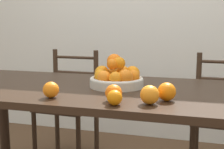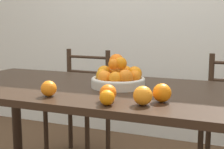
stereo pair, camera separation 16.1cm
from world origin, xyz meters
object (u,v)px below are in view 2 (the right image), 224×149
object	(u,v)px
orange_loose_3	(107,98)
chair_left	(80,106)
orange_loose_4	(49,89)
orange_loose_2	(143,96)
orange_loose_0	(108,93)
orange_loose_1	(162,93)
fruit_bowl	(118,77)

from	to	relation	value
orange_loose_3	chair_left	bearing A→B (deg)	123.47
orange_loose_4	orange_loose_2	bearing A→B (deg)	1.17
orange_loose_0	orange_loose_1	size ratio (longest dim) A/B	0.92
orange_loose_4	chair_left	distance (m)	1.13
orange_loose_0	orange_loose_2	xyz separation A→B (m)	(0.16, -0.01, 0.00)
fruit_bowl	orange_loose_0	distance (m)	0.33
orange_loose_0	chair_left	xyz separation A→B (m)	(-0.67, 0.99, -0.36)
fruit_bowl	chair_left	size ratio (longest dim) A/B	0.32
orange_loose_0	orange_loose_3	distance (m)	0.07
fruit_bowl	chair_left	xyz separation A→B (m)	(-0.60, 0.67, -0.38)
orange_loose_0	orange_loose_2	size ratio (longest dim) A/B	0.92
orange_loose_4	chair_left	world-z (taller)	chair_left
orange_loose_3	chair_left	size ratio (longest dim) A/B	0.07
orange_loose_0	chair_left	size ratio (longest dim) A/B	0.08
orange_loose_2	orange_loose_3	xyz separation A→B (m)	(-0.14, -0.06, -0.01)
orange_loose_3	orange_loose_1	bearing A→B (deg)	35.47
orange_loose_0	orange_loose_4	distance (m)	0.30
chair_left	orange_loose_4	bearing A→B (deg)	-66.84
fruit_bowl	orange_loose_3	distance (m)	0.40
orange_loose_0	chair_left	distance (m)	1.25
orange_loose_1	orange_loose_3	xyz separation A→B (m)	(-0.20, -0.14, -0.01)
fruit_bowl	orange_loose_2	size ratio (longest dim) A/B	3.57
fruit_bowl	chair_left	distance (m)	0.97
fruit_bowl	orange_loose_2	xyz separation A→B (m)	(0.24, -0.33, -0.01)
orange_loose_2	orange_loose_4	world-z (taller)	orange_loose_2
orange_loose_2	chair_left	world-z (taller)	chair_left
orange_loose_1	orange_loose_4	bearing A→B (deg)	-169.87
orange_loose_1	orange_loose_2	xyz separation A→B (m)	(-0.06, -0.08, -0.00)
orange_loose_0	orange_loose_4	world-z (taller)	same
orange_loose_1	orange_loose_4	size ratio (longest dim) A/B	1.10
fruit_bowl	orange_loose_2	world-z (taller)	fruit_bowl
orange_loose_1	orange_loose_0	bearing A→B (deg)	-160.90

